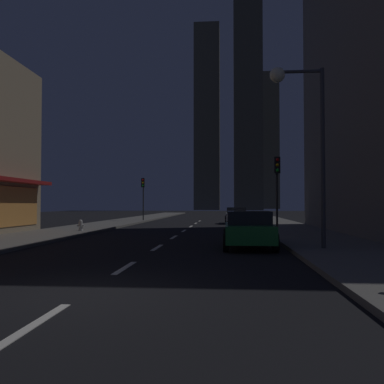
{
  "coord_description": "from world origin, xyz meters",
  "views": [
    {
      "loc": [
        2.73,
        -7.77,
        1.72
      ],
      "look_at": [
        0.0,
        25.01,
        2.7
      ],
      "focal_mm": 38.6,
      "sensor_mm": 36.0,
      "label": 1
    }
  ],
  "objects_px": {
    "car_parked_near": "(249,229)",
    "traffic_light_far_left": "(143,189)",
    "fire_hydrant_far_left": "(81,226)",
    "street_lamp_right": "(299,112)",
    "traffic_light_near_right": "(277,177)",
    "car_parked_far": "(236,215)"
  },
  "relations": [
    {
      "from": "car_parked_far",
      "to": "traffic_light_far_left",
      "type": "relative_size",
      "value": 1.01
    },
    {
      "from": "traffic_light_near_right",
      "to": "traffic_light_far_left",
      "type": "xyz_separation_m",
      "value": [
        -11.0,
        17.52,
        0.0
      ]
    },
    {
      "from": "traffic_light_far_left",
      "to": "car_parked_near",
      "type": "bearing_deg",
      "value": -69.21
    },
    {
      "from": "traffic_light_near_right",
      "to": "street_lamp_right",
      "type": "height_order",
      "value": "street_lamp_right"
    },
    {
      "from": "traffic_light_far_left",
      "to": "traffic_light_near_right",
      "type": "bearing_deg",
      "value": -57.88
    },
    {
      "from": "street_lamp_right",
      "to": "traffic_light_near_right",
      "type": "bearing_deg",
      "value": 89.1
    },
    {
      "from": "car_parked_near",
      "to": "traffic_light_near_right",
      "type": "height_order",
      "value": "traffic_light_near_right"
    },
    {
      "from": "car_parked_near",
      "to": "fire_hydrant_far_left",
      "type": "relative_size",
      "value": 6.48
    },
    {
      "from": "car_parked_far",
      "to": "fire_hydrant_far_left",
      "type": "bearing_deg",
      "value": -126.24
    },
    {
      "from": "car_parked_near",
      "to": "traffic_light_near_right",
      "type": "xyz_separation_m",
      "value": [
        1.9,
        6.44,
        2.45
      ]
    },
    {
      "from": "car_parked_near",
      "to": "traffic_light_far_left",
      "type": "xyz_separation_m",
      "value": [
        -9.1,
        23.96,
        2.45
      ]
    },
    {
      "from": "traffic_light_far_left",
      "to": "street_lamp_right",
      "type": "bearing_deg",
      "value": -66.62
    },
    {
      "from": "car_parked_far",
      "to": "traffic_light_far_left",
      "type": "distance_m",
      "value": 10.04
    },
    {
      "from": "traffic_light_near_right",
      "to": "traffic_light_far_left",
      "type": "height_order",
      "value": "same"
    },
    {
      "from": "fire_hydrant_far_left",
      "to": "car_parked_far",
      "type": "bearing_deg",
      "value": 53.76
    },
    {
      "from": "fire_hydrant_far_left",
      "to": "traffic_light_far_left",
      "type": "height_order",
      "value": "traffic_light_far_left"
    },
    {
      "from": "traffic_light_near_right",
      "to": "car_parked_far",
      "type": "bearing_deg",
      "value": 97.69
    },
    {
      "from": "fire_hydrant_far_left",
      "to": "street_lamp_right",
      "type": "height_order",
      "value": "street_lamp_right"
    },
    {
      "from": "traffic_light_far_left",
      "to": "street_lamp_right",
      "type": "xyz_separation_m",
      "value": [
        10.88,
        -25.17,
        1.87
      ]
    },
    {
      "from": "traffic_light_far_left",
      "to": "street_lamp_right",
      "type": "relative_size",
      "value": 0.64
    },
    {
      "from": "car_parked_near",
      "to": "street_lamp_right",
      "type": "bearing_deg",
      "value": -34.06
    },
    {
      "from": "car_parked_near",
      "to": "traffic_light_far_left",
      "type": "relative_size",
      "value": 1.01
    }
  ]
}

